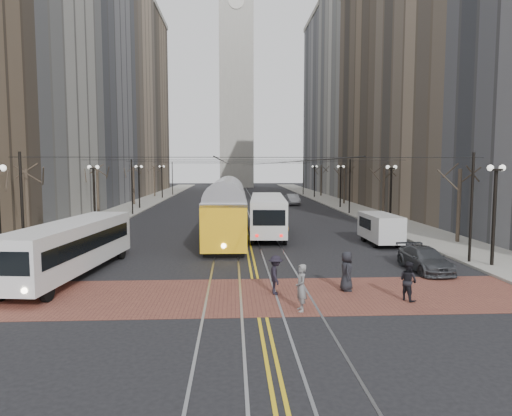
{
  "coord_description": "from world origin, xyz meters",
  "views": [
    {
      "loc": [
        -1.13,
        -23.99,
        5.82
      ],
      "look_at": [
        0.42,
        6.35,
        3.0
      ],
      "focal_mm": 32.0,
      "sensor_mm": 36.0,
      "label": 1
    }
  ],
  "objects": [
    {
      "name": "building_left_mid",
      "position": [
        -25.5,
        46.0,
        17.0
      ],
      "size": [
        16.0,
        20.0,
        34.0
      ],
      "primitive_type": "cube",
      "color": "slate",
      "rests_on": "ground"
    },
    {
      "name": "sidewalk_left",
      "position": [
        -15.0,
        45.0,
        0.07
      ],
      "size": [
        5.0,
        140.0,
        0.15
      ],
      "primitive_type": "cube",
      "color": "gray",
      "rests_on": "ground"
    },
    {
      "name": "lamp_posts",
      "position": [
        -0.0,
        28.75,
        2.8
      ],
      "size": [
        27.6,
        57.2,
        5.6
      ],
      "color": "black",
      "rests_on": "ground"
    },
    {
      "name": "clock_tower",
      "position": [
        0.0,
        102.0,
        35.96
      ],
      "size": [
        12.0,
        12.0,
        66.0
      ],
      "color": "#B2AFA5",
      "rests_on": "ground"
    },
    {
      "name": "pedestrian_d",
      "position": [
        0.8,
        -3.8,
        0.9
      ],
      "size": [
        0.66,
        1.15,
        1.78
      ],
      "primitive_type": "imported",
      "rotation": [
        0.0,
        0.0,
        1.58
      ],
      "color": "black",
      "rests_on": "crosswalk_band"
    },
    {
      "name": "rear_bus",
      "position": [
        1.8,
        14.06,
        1.61
      ],
      "size": [
        3.43,
        12.51,
        3.23
      ],
      "primitive_type": "cube",
      "rotation": [
        0.0,
        0.0,
        -0.06
      ],
      "color": "silver",
      "rests_on": "ground"
    },
    {
      "name": "centre_lines",
      "position": [
        0.0,
        45.0,
        0.01
      ],
      "size": [
        0.42,
        130.0,
        0.01
      ],
      "primitive_type": "cube",
      "color": "gold",
      "rests_on": "ground"
    },
    {
      "name": "sedan_silver",
      "position": [
        7.86,
        43.85,
        0.79
      ],
      "size": [
        1.82,
        4.84,
        1.58
      ],
      "primitive_type": "imported",
      "rotation": [
        0.0,
        0.0,
        0.03
      ],
      "color": "#999AA0",
      "rests_on": "ground"
    },
    {
      "name": "streetcar",
      "position": [
        -1.6,
        11.71,
        1.86
      ],
      "size": [
        3.13,
        15.82,
        3.72
      ],
      "primitive_type": "cube",
      "rotation": [
        0.0,
        0.0,
        -0.01
      ],
      "color": "yellow",
      "rests_on": "ground"
    },
    {
      "name": "ground",
      "position": [
        0.0,
        0.0,
        0.0
      ],
      "size": [
        260.0,
        260.0,
        0.0
      ],
      "primitive_type": "plane",
      "color": "black",
      "rests_on": "ground"
    },
    {
      "name": "transit_bus",
      "position": [
        -9.63,
        0.13,
        1.43
      ],
      "size": [
        3.62,
        11.61,
        2.86
      ],
      "primitive_type": "cube",
      "rotation": [
        0.0,
        0.0,
        -0.11
      ],
      "color": "silver",
      "rests_on": "ground"
    },
    {
      "name": "building_right_mid",
      "position": [
        25.5,
        46.0,
        17.0
      ],
      "size": [
        16.0,
        20.0,
        34.0
      ],
      "primitive_type": "cube",
      "color": "brown",
      "rests_on": "ground"
    },
    {
      "name": "trolley_wires",
      "position": [
        0.0,
        34.83,
        3.77
      ],
      "size": [
        25.96,
        120.0,
        6.6
      ],
      "color": "black",
      "rests_on": "ground"
    },
    {
      "name": "building_left_far",
      "position": [
        -25.5,
        86.0,
        20.0
      ],
      "size": [
        16.0,
        20.0,
        40.0
      ],
      "primitive_type": "cube",
      "color": "brown",
      "rests_on": "ground"
    },
    {
      "name": "sedan_grey",
      "position": [
        4.56,
        35.95,
        0.71
      ],
      "size": [
        1.91,
        4.24,
        1.41
      ],
      "primitive_type": "imported",
      "rotation": [
        0.0,
        0.0,
        -0.06
      ],
      "color": "#3E4045",
      "rests_on": "ground"
    },
    {
      "name": "pedestrian_b",
      "position": [
        1.59,
        -6.26,
        0.96
      ],
      "size": [
        0.51,
        0.73,
        1.89
      ],
      "primitive_type": "imported",
      "rotation": [
        0.0,
        0.0,
        4.8
      ],
      "color": "slate",
      "rests_on": "crosswalk_band"
    },
    {
      "name": "crosswalk_band",
      "position": [
        0.0,
        -4.0,
        0.01
      ],
      "size": [
        25.0,
        6.0,
        0.01
      ],
      "primitive_type": "cube",
      "color": "brown",
      "rests_on": "ground"
    },
    {
      "name": "cargo_van",
      "position": [
        9.77,
        8.91,
        1.13
      ],
      "size": [
        2.03,
        5.12,
        2.25
      ],
      "primitive_type": "cube",
      "rotation": [
        0.0,
        0.0,
        0.01
      ],
      "color": "silver",
      "rests_on": "ground"
    },
    {
      "name": "streetcar_rails",
      "position": [
        0.0,
        45.0,
        0.0
      ],
      "size": [
        4.8,
        130.0,
        0.02
      ],
      "primitive_type": "cube",
      "color": "gray",
      "rests_on": "ground"
    },
    {
      "name": "sidewalk_right",
      "position": [
        15.0,
        45.0,
        0.07
      ],
      "size": [
        5.0,
        140.0,
        0.15
      ],
      "primitive_type": "cube",
      "color": "gray",
      "rests_on": "ground"
    },
    {
      "name": "building_right_far",
      "position": [
        25.5,
        86.0,
        20.0
      ],
      "size": [
        16.0,
        20.0,
        40.0
      ],
      "primitive_type": "cube",
      "color": "slate",
      "rests_on": "ground"
    },
    {
      "name": "pedestrian_c",
      "position": [
        6.42,
        -5.07,
        0.87
      ],
      "size": [
        0.96,
        1.04,
        1.71
      ],
      "primitive_type": "imported",
      "rotation": [
        0.0,
        0.0,
        2.04
      ],
      "color": "black",
      "rests_on": "crosswalk_band"
    },
    {
      "name": "street_trees",
      "position": [
        0.0,
        35.25,
        2.8
      ],
      "size": [
        31.68,
        53.28,
        5.6
      ],
      "color": "#382D23",
      "rests_on": "ground"
    },
    {
      "name": "pedestrian_a",
      "position": [
        4.14,
        -3.41,
        0.94
      ],
      "size": [
        0.7,
        0.97,
        1.85
      ],
      "primitive_type": "imported",
      "rotation": [
        0.0,
        0.0,
        1.44
      ],
      "color": "black",
      "rests_on": "crosswalk_band"
    },
    {
      "name": "building_left_midfar",
      "position": [
        -27.5,
        66.0,
        26.0
      ],
      "size": [
        20.0,
        20.0,
        52.0
      ],
      "primitive_type": "cube",
      "color": "gray",
      "rests_on": "ground"
    },
    {
      "name": "building_right_midfar",
      "position": [
        27.5,
        66.0,
        26.0
      ],
      "size": [
        20.0,
        20.0,
        52.0
      ],
      "primitive_type": "cube",
      "color": "#A2A098",
      "rests_on": "ground"
    },
    {
      "name": "sedan_parked",
      "position": [
        9.5,
        0.37,
        0.65
      ],
      "size": [
        2.0,
        4.57,
        1.31
      ],
      "primitive_type": "imported",
      "rotation": [
        0.0,
        0.0,
        0.04
      ],
      "color": "#3A3D42",
      "rests_on": "ground"
    }
  ]
}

